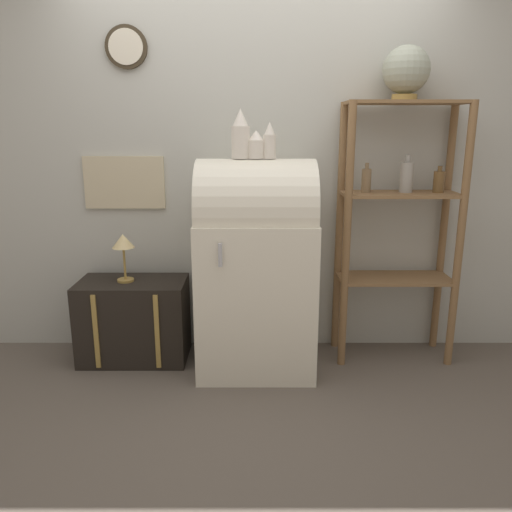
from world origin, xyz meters
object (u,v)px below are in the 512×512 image
at_px(refrigerator, 254,263).
at_px(vase_center, 253,145).
at_px(suitcase_trunk, 132,320).
at_px(vase_right, 267,142).
at_px(desk_lamp, 121,245).
at_px(vase_left, 238,135).
at_px(globe, 403,71).

distance_m(refrigerator, vase_center, 0.74).
xyz_separation_m(suitcase_trunk, vase_right, (0.91, -0.10, 1.19)).
relative_size(vase_right, desk_lamp, 0.68).
distance_m(refrigerator, vase_right, 0.77).
bearing_deg(refrigerator, vase_left, 179.51).
height_order(refrigerator, desk_lamp, refrigerator).
relative_size(refrigerator, vase_right, 6.27).
relative_size(vase_left, desk_lamp, 0.92).
xyz_separation_m(refrigerator, vase_right, (0.08, -0.01, 0.76)).
height_order(globe, vase_center, globe).
distance_m(refrigerator, desk_lamp, 0.88).
height_order(refrigerator, suitcase_trunk, refrigerator).
bearing_deg(desk_lamp, vase_center, -5.27).
bearing_deg(vase_center, desk_lamp, 174.73).
xyz_separation_m(suitcase_trunk, vase_center, (0.83, -0.08, 1.17)).
bearing_deg(vase_center, suitcase_trunk, 174.36).
xyz_separation_m(suitcase_trunk, globe, (1.76, 0.09, 1.61)).
distance_m(refrigerator, globe, 1.52).
bearing_deg(vase_left, desk_lamp, 173.69).
height_order(suitcase_trunk, globe, globe).
height_order(globe, vase_left, globe).
bearing_deg(suitcase_trunk, desk_lamp, -177.05).
xyz_separation_m(refrigerator, vase_left, (-0.09, 0.00, 0.80)).
relative_size(vase_center, desk_lamp, 0.52).
relative_size(refrigerator, vase_left, 4.62).
bearing_deg(vase_right, vase_center, 168.95).
bearing_deg(vase_right, globe, 12.25).
distance_m(suitcase_trunk, desk_lamp, 0.53).
bearing_deg(globe, vase_right, -167.75).
xyz_separation_m(vase_center, vase_right, (0.08, -0.02, 0.02)).
height_order(vase_left, vase_center, vase_left).
bearing_deg(suitcase_trunk, refrigerator, -6.08).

